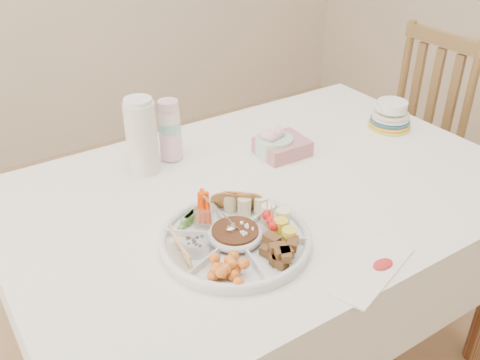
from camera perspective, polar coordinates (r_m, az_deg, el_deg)
floor at (r=2.10m, az=2.28°, el=-18.54°), size 4.00×4.00×0.00m
dining_table at (r=1.82m, az=2.53°, el=-10.83°), size 1.52×1.02×0.76m
chair at (r=2.44m, az=16.41°, el=3.05°), size 0.42×0.42×1.00m
party_tray at (r=1.35m, az=-0.51°, el=-6.09°), size 0.49×0.49×0.04m
bean_dip at (r=1.35m, az=-0.52°, el=-5.84°), size 0.15×0.15×0.04m
tortillas at (r=1.44m, az=0.05°, el=-2.30°), size 0.12×0.12×0.06m
carrot_cucumber at (r=1.39m, az=-4.83°, el=-2.82°), size 0.14×0.14×0.10m
pita_raisins at (r=1.30m, az=-5.80°, el=-6.73°), size 0.13×0.13×0.06m
cherries at (r=1.24m, az=-1.19°, el=-9.22°), size 0.16×0.16×0.05m
granola_chunks at (r=1.29m, az=4.19°, el=-7.66°), size 0.14×0.14×0.05m
banana_tomato at (r=1.38m, az=4.45°, el=-3.53°), size 0.15×0.15×0.10m
cup_stack at (r=1.71m, az=-7.49°, el=5.27°), size 0.08×0.08×0.20m
thermos at (r=1.64m, az=-10.48°, el=4.71°), size 0.12×0.12×0.25m
flower_bowl at (r=1.75m, az=3.67°, el=4.10°), size 0.13×0.13×0.09m
napkin_stack at (r=1.76m, az=4.55°, el=3.54°), size 0.16×0.14×0.05m
plate_stack at (r=2.00m, az=15.78°, el=6.67°), size 0.17×0.17×0.10m
placemat at (r=1.32m, az=14.06°, el=-9.36°), size 0.28×0.17×0.01m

